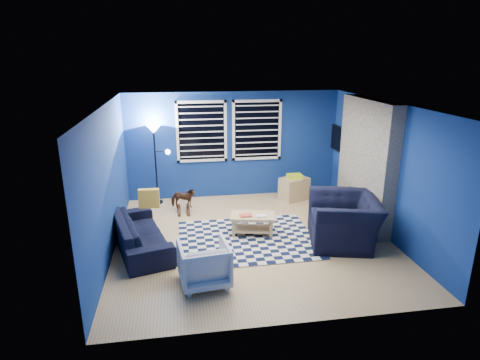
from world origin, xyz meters
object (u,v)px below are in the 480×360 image
Objects in this scene: rocking_horse at (183,198)px; floor_lamp at (155,140)px; tv at (340,140)px; armchair_bent at (204,263)px; coffee_table at (252,220)px; cabinet at (294,188)px; sofa at (140,233)px; armchair_big at (344,220)px.

floor_lamp is at bearing 50.80° from rocking_horse.
tv is 0.55× the size of floor_lamp.
armchair_bent reaches higher than coffee_table.
floor_lamp is at bearing 152.13° from cabinet.
coffee_table is 2.98m from floor_lamp.
armchair_bent is at bearing -165.35° from rocking_horse.
sofa is 1.82m from rocking_horse.
floor_lamp reaches higher than armchair_bent.
coffee_table is (-2.41, -1.77, -1.11)m from tv.
sofa is 2.66× the size of armchair_bent.
rocking_horse is 0.73× the size of cabinet.
floor_lamp is (-0.55, 0.64, 1.18)m from rocking_horse.
rocking_horse is (0.78, 1.64, 0.01)m from sofa.
rocking_horse reaches higher than coffee_table.
coffee_table is (1.28, -1.38, -0.01)m from rocking_horse.
floor_lamp is at bearing 176.68° from tv.
armchair_big is at bearing -114.59° from rocking_horse.
cabinet reaches higher than coffee_table.
tv is 1.33× the size of cabinet.
tv is at bearing -80.92° from sofa.
cabinet reaches higher than rocking_horse.
coffee_table is 2.19m from cabinet.
cabinet is (1.33, 1.74, -0.01)m from coffee_table.
cabinet reaches higher than sofa.
armchair_bent is 3.87m from floor_lamp.
coffee_table is at bearing -150.25° from cabinet.
tv is 0.51× the size of sofa.
tv is 1.10× the size of coffee_table.
rocking_horse is 0.30× the size of floor_lamp.
armchair_bent is at bearing -157.73° from sofa.
rocking_horse is at bearing -173.93° from tv.
tv is 3.19m from coffee_table.
armchair_big reaches higher than cabinet.
tv is at bearing -3.32° from floor_lamp.
coffee_table is at bearing -97.42° from armchair_big.
sofa reaches higher than coffee_table.
floor_lamp is (-3.16, 0.28, 1.21)m from cabinet.
sofa is 1.09× the size of floor_lamp.
floor_lamp is at bearing -114.30° from armchair_big.
cabinet is (3.40, 2.00, -0.01)m from sofa.
tv reaches higher than sofa.
rocking_horse is (-3.69, -0.39, -1.10)m from tv.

